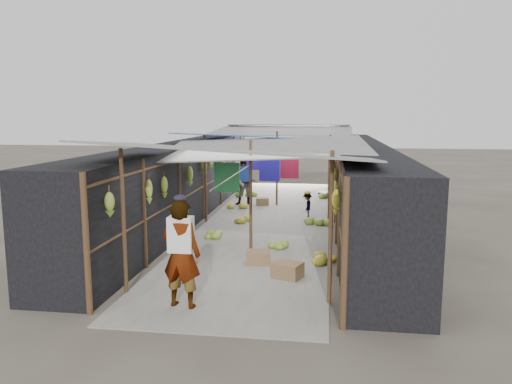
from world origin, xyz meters
The scene contains 14 objects.
ground centered at (0.00, 0.00, 0.00)m, with size 80.00×80.00×0.00m, color #6B6356.
aisle_slab centered at (0.00, 6.50, 0.01)m, with size 3.60×16.00×0.02m, color #9E998E.
stall_left centered at (-2.70, 6.50, 1.15)m, with size 1.40×15.00×2.30m, color black.
stall_right centered at (2.70, 6.50, 1.15)m, with size 1.40×15.00×2.30m, color black.
crate_near centered at (1.00, 1.22, 0.16)m, with size 0.53×0.43×0.32m, color #8F6849.
crate_mid centered at (0.31, 2.04, 0.15)m, with size 0.50×0.40×0.30m, color #8F6849.
crate_back centered at (-0.49, 8.91, 0.14)m, with size 0.43×0.35×0.27m, color #8F6849.
black_basin centered at (1.70, 11.21, 0.09)m, with size 0.61×0.61×0.18m, color black.
vendor_elderly centered at (-0.61, -0.50, 0.92)m, with size 0.67×0.44×1.83m, color silver.
shopper_blue centered at (-1.06, 8.88, 0.81)m, with size 0.79×0.62×1.62m, color #2055A3.
vendor_seated centered at (1.15, 6.99, 0.39)m, with size 0.51×0.29×0.79m, color #44413B.
market_canopy centered at (0.02, 6.83, 2.41)m, with size 5.62×15.20×2.77m.
hanging_bananas centered at (0.01, 6.41, 1.66)m, with size 3.95×13.57×0.75m.
floor_bananas centered at (0.03, 6.89, 0.16)m, with size 3.73×9.08×0.35m.
Camera 1 is at (1.71, -8.15, 3.18)m, focal length 35.00 mm.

